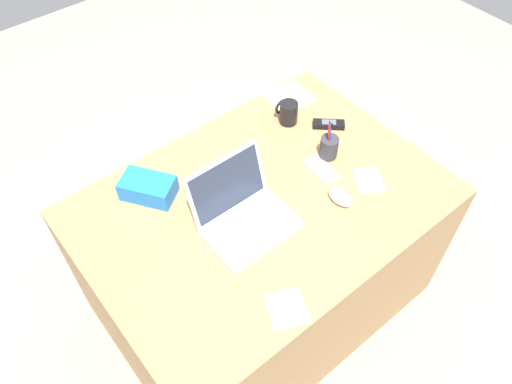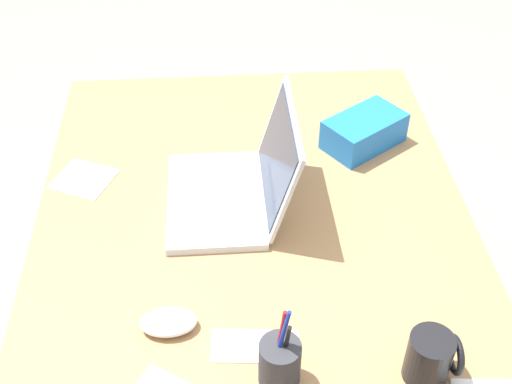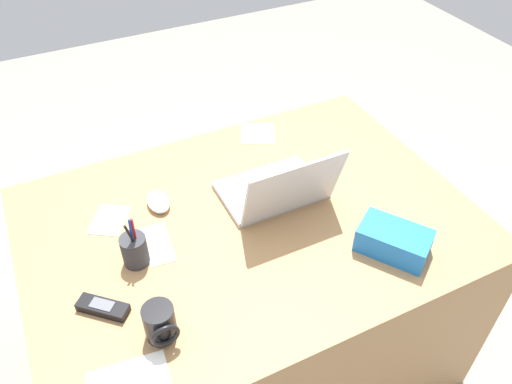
# 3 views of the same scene
# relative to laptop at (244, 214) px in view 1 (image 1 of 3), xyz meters

# --- Properties ---
(ground_plane) EXTENTS (6.00, 6.00, 0.00)m
(ground_plane) POSITION_rel_laptop_xyz_m (0.11, 0.03, -0.78)
(ground_plane) COLOR gray
(desk) EXTENTS (1.32, 0.94, 0.73)m
(desk) POSITION_rel_laptop_xyz_m (0.11, 0.03, -0.41)
(desk) COLOR #A87C4F
(desk) RESTS_ON ground
(laptop) EXTENTS (0.32, 0.28, 0.23)m
(laptop) POSITION_rel_laptop_xyz_m (0.00, 0.00, 0.00)
(laptop) COLOR silver
(laptop) RESTS_ON desk
(computer_mouse) EXTENTS (0.07, 0.11, 0.03)m
(computer_mouse) POSITION_rel_laptop_xyz_m (0.34, -0.14, -0.03)
(computer_mouse) COLOR white
(computer_mouse) RESTS_ON desk
(coffee_mug_white) EXTENTS (0.08, 0.09, 0.10)m
(coffee_mug_white) POSITION_rel_laptop_xyz_m (0.47, 0.30, 0.00)
(coffee_mug_white) COLOR black
(coffee_mug_white) RESTS_ON desk
(cordless_phone) EXTENTS (0.13, 0.12, 0.03)m
(cordless_phone) POSITION_rel_laptop_xyz_m (0.58, 0.17, -0.04)
(cordless_phone) COLOR black
(cordless_phone) RESTS_ON desk
(pen_holder) EXTENTS (0.07, 0.07, 0.18)m
(pen_holder) POSITION_rel_laptop_xyz_m (0.46, 0.05, -0.00)
(pen_holder) COLOR #333338
(pen_holder) RESTS_ON desk
(snack_bag) EXTENTS (0.20, 0.22, 0.08)m
(snack_bag) POSITION_rel_laptop_xyz_m (-0.19, 0.32, -0.01)
(snack_bag) COLOR blue
(snack_bag) RESTS_ON desk
(paper_note_near_laptop) EXTENTS (0.20, 0.18, 0.00)m
(paper_note_near_laptop) POSITION_rel_laptop_xyz_m (0.58, 0.41, -0.05)
(paper_note_near_laptop) COLOR white
(paper_note_near_laptop) RESTS_ON desk
(paper_note_left) EXTENTS (0.16, 0.16, 0.00)m
(paper_note_left) POSITION_rel_laptop_xyz_m (-0.10, -0.35, -0.05)
(paper_note_left) COLOR white
(paper_note_left) RESTS_ON desk
(paper_note_right) EXTENTS (0.15, 0.16, 0.00)m
(paper_note_right) POSITION_rel_laptop_xyz_m (0.49, -0.14, -0.05)
(paper_note_right) COLOR white
(paper_note_right) RESTS_ON desk
(paper_note_front) EXTENTS (0.09, 0.16, 0.00)m
(paper_note_front) POSITION_rel_laptop_xyz_m (0.39, 0.01, -0.05)
(paper_note_front) COLOR white
(paper_note_front) RESTS_ON desk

